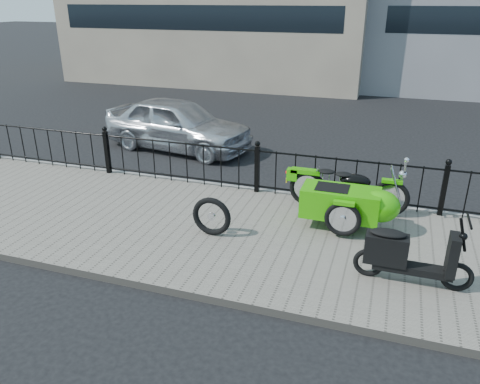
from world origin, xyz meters
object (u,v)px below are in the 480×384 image
(scooter, at_px, (405,255))
(sedan_car, at_px, (178,124))
(motorcycle_sidecar, at_px, (352,200))
(spare_tire, at_px, (212,216))

(scooter, relative_size, sedan_car, 0.39)
(scooter, bearing_deg, motorcycle_sidecar, 119.95)
(motorcycle_sidecar, height_order, scooter, scooter)
(sedan_car, bearing_deg, spare_tire, -139.29)
(spare_tire, bearing_deg, scooter, -8.42)
(scooter, height_order, spare_tire, scooter)
(motorcycle_sidecar, distance_m, sedan_car, 6.00)
(scooter, distance_m, spare_tire, 3.08)
(spare_tire, height_order, sedan_car, sedan_car)
(scooter, xyz_separation_m, sedan_car, (-5.81, 4.98, 0.15))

